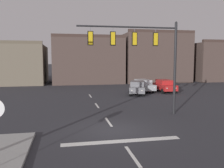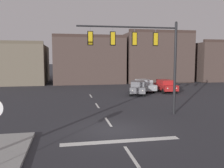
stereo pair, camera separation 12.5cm
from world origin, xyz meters
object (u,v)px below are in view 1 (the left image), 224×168
car_lot_nearside (143,85)px  signal_mast_near_side (143,48)px  car_lot_middle (137,87)px  car_lot_farside (165,85)px

car_lot_nearside → signal_mast_near_side: bearing=-108.8°
car_lot_middle → car_lot_farside: same height
car_lot_nearside → car_lot_farside: size_ratio=1.01×
signal_mast_near_side → car_lot_nearside: bearing=71.2°
signal_mast_near_side → car_lot_nearside: 14.37m
car_lot_farside → signal_mast_near_side: bearing=-120.3°
signal_mast_near_side → car_lot_nearside: (4.42, 12.98, -4.29)m
car_lot_middle → car_lot_farside: size_ratio=1.05×
signal_mast_near_side → car_lot_middle: signal_mast_near_side is taller
signal_mast_near_side → car_lot_nearside: signal_mast_near_side is taller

